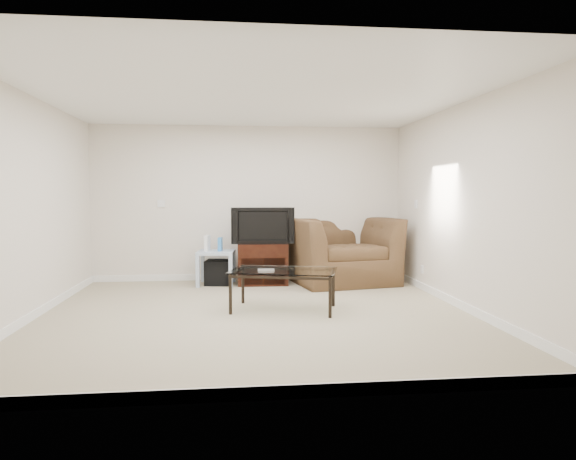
{
  "coord_description": "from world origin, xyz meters",
  "views": [
    {
      "loc": [
        -0.28,
        -5.89,
        1.4
      ],
      "look_at": [
        0.5,
        1.2,
        0.9
      ],
      "focal_mm": 32.0,
      "sensor_mm": 36.0,
      "label": 1
    }
  ],
  "objects": [
    {
      "name": "coffee_table",
      "position": [
        0.34,
        0.19,
        0.24
      ],
      "size": [
        1.38,
        1.0,
        0.49
      ],
      "primitive_type": null,
      "rotation": [
        0.0,
        0.0,
        -0.26
      ],
      "color": "black",
      "rests_on": "floor"
    },
    {
      "name": "game_console",
      "position": [
        -0.66,
        2.04,
        0.65
      ],
      "size": [
        0.09,
        0.18,
        0.24
      ],
      "primitive_type": "cube",
      "rotation": [
        0.0,
        0.0,
        -0.24
      ],
      "color": "white",
      "rests_on": "side_table"
    },
    {
      "name": "wall_left",
      "position": [
        -2.5,
        0.0,
        1.25
      ],
      "size": [
        0.02,
        5.0,
        2.5
      ],
      "primitive_type": "cube",
      "color": "silver",
      "rests_on": "ground"
    },
    {
      "name": "game_case",
      "position": [
        -0.46,
        2.02,
        0.63
      ],
      "size": [
        0.07,
        0.16,
        0.21
      ],
      "primitive_type": "cube",
      "rotation": [
        0.0,
        0.0,
        -0.12
      ],
      "color": "#337FCC",
      "rests_on": "side_table"
    },
    {
      "name": "plate_back",
      "position": [
        -1.4,
        2.49,
        1.25
      ],
      "size": [
        0.12,
        0.02,
        0.12
      ],
      "primitive_type": "cube",
      "color": "white",
      "rests_on": "wall_back"
    },
    {
      "name": "recliner",
      "position": [
        1.45,
        2.05,
        0.69
      ],
      "size": [
        1.74,
        1.3,
        1.38
      ],
      "primitive_type": "imported",
      "rotation": [
        0.0,
        0.0,
        0.19
      ],
      "color": "#483721",
      "rests_on": "floor"
    },
    {
      "name": "plate_right_switch",
      "position": [
        2.49,
        1.6,
        1.25
      ],
      "size": [
        0.02,
        0.09,
        0.13
      ],
      "primitive_type": "cube",
      "color": "white",
      "rests_on": "wall_right"
    },
    {
      "name": "remote",
      "position": [
        0.12,
        0.15,
        0.5
      ],
      "size": [
        0.2,
        0.06,
        0.02
      ],
      "primitive_type": "cube",
      "rotation": [
        0.0,
        0.0,
        -0.05
      ],
      "color": "#B2B2B7",
      "rests_on": "coffee_table"
    },
    {
      "name": "subwoofer",
      "position": [
        -0.49,
        2.07,
        0.19
      ],
      "size": [
        0.44,
        0.44,
        0.39
      ],
      "primitive_type": "cube",
      "rotation": [
        0.0,
        0.0,
        -0.16
      ],
      "color": "black",
      "rests_on": "floor"
    },
    {
      "name": "television",
      "position": [
        0.19,
        2.02,
        0.92
      ],
      "size": [
        0.9,
        0.2,
        0.56
      ],
      "primitive_type": "imported",
      "rotation": [
        0.0,
        0.0,
        -0.02
      ],
      "color": "black",
      "rests_on": "tv_stand"
    },
    {
      "name": "floor",
      "position": [
        0.0,
        0.0,
        0.0
      ],
      "size": [
        5.0,
        5.0,
        0.0
      ],
      "primitive_type": "plane",
      "color": "tan",
      "rests_on": "ground"
    },
    {
      "name": "wall_back",
      "position": [
        0.0,
        2.5,
        1.25
      ],
      "size": [
        5.0,
        0.02,
        2.5
      ],
      "primitive_type": "cube",
      "color": "silver",
      "rests_on": "ground"
    },
    {
      "name": "tv_stand",
      "position": [
        0.19,
        2.05,
        0.32
      ],
      "size": [
        0.78,
        0.55,
        0.64
      ],
      "primitive_type": null,
      "rotation": [
        0.0,
        0.0,
        -0.03
      ],
      "color": "black",
      "rests_on": "floor"
    },
    {
      "name": "dvd_player",
      "position": [
        0.19,
        2.01,
        0.53
      ],
      "size": [
        0.42,
        0.3,
        0.06
      ],
      "primitive_type": "cube",
      "rotation": [
        0.0,
        0.0,
        -0.03
      ],
      "color": "black",
      "rests_on": "tv_stand"
    },
    {
      "name": "side_table",
      "position": [
        -0.52,
        2.05,
        0.26
      ],
      "size": [
        0.6,
        0.6,
        0.53
      ],
      "primitive_type": null,
      "rotation": [
        0.0,
        0.0,
        -0.1
      ],
      "color": "#A9BDCB",
      "rests_on": "floor"
    },
    {
      "name": "ceiling",
      "position": [
        0.0,
        0.0,
        2.5
      ],
      "size": [
        5.0,
        5.0,
        0.0
      ],
      "primitive_type": "plane",
      "color": "white",
      "rests_on": "ground"
    },
    {
      "name": "wall_right",
      "position": [
        2.5,
        0.0,
        1.25
      ],
      "size": [
        0.02,
        5.0,
        2.5
      ],
      "primitive_type": "cube",
      "color": "silver",
      "rests_on": "ground"
    },
    {
      "name": "plate_right_outlet",
      "position": [
        2.49,
        1.3,
        0.3
      ],
      "size": [
        0.02,
        0.08,
        0.12
      ],
      "primitive_type": "cube",
      "color": "white",
      "rests_on": "wall_right"
    }
  ]
}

